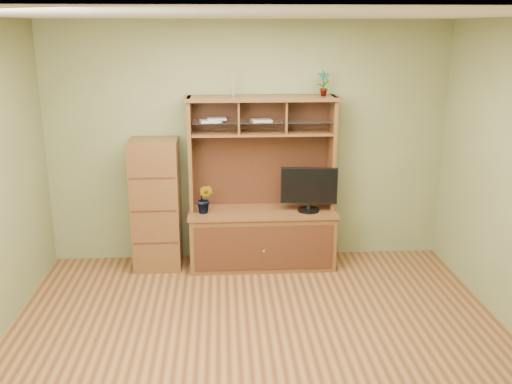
{
  "coord_description": "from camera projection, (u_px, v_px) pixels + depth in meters",
  "views": [
    {
      "loc": [
        -0.3,
        -4.32,
        2.62
      ],
      "look_at": [
        0.04,
        1.2,
        1.01
      ],
      "focal_mm": 40.0,
      "sensor_mm": 36.0,
      "label": 1
    }
  ],
  "objects": [
    {
      "name": "orchid_plant",
      "position": [
        205.0,
        199.0,
        6.21
      ],
      "size": [
        0.22,
        0.2,
        0.32
      ],
      "primitive_type": "imported",
      "rotation": [
        0.0,
        0.0,
        -0.34
      ],
      "color": "#37591E",
      "rests_on": "media_hutch"
    },
    {
      "name": "reed_diffuser",
      "position": [
        233.0,
        87.0,
        6.05
      ],
      "size": [
        0.05,
        0.05,
        0.25
      ],
      "color": "silver",
      "rests_on": "media_hutch"
    },
    {
      "name": "side_cabinet",
      "position": [
        156.0,
        204.0,
        6.3
      ],
      "size": [
        0.52,
        0.47,
        1.45
      ],
      "color": "#4D2A16",
      "rests_on": "room"
    },
    {
      "name": "monitor",
      "position": [
        309.0,
        188.0,
        6.25
      ],
      "size": [
        0.63,
        0.24,
        0.49
      ],
      "rotation": [
        0.0,
        0.0,
        -0.12
      ],
      "color": "black",
      "rests_on": "media_hutch"
    },
    {
      "name": "top_plant",
      "position": [
        323.0,
        83.0,
        6.09
      ],
      "size": [
        0.16,
        0.12,
        0.27
      ],
      "primitive_type": "imported",
      "rotation": [
        0.0,
        0.0,
        0.15
      ],
      "color": "#406B25",
      "rests_on": "media_hutch"
    },
    {
      "name": "room",
      "position": [
        260.0,
        193.0,
        4.51
      ],
      "size": [
        4.54,
        4.04,
        2.74
      ],
      "color": "#4F2E16",
      "rests_on": "ground"
    },
    {
      "name": "media_hutch",
      "position": [
        262.0,
        220.0,
        6.41
      ],
      "size": [
        1.66,
        0.61,
        1.9
      ],
      "color": "#4D2A16",
      "rests_on": "room"
    },
    {
      "name": "magazines",
      "position": [
        229.0,
        120.0,
        6.14
      ],
      "size": [
        0.79,
        0.2,
        0.04
      ],
      "color": "#A2A2A7",
      "rests_on": "media_hutch"
    }
  ]
}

